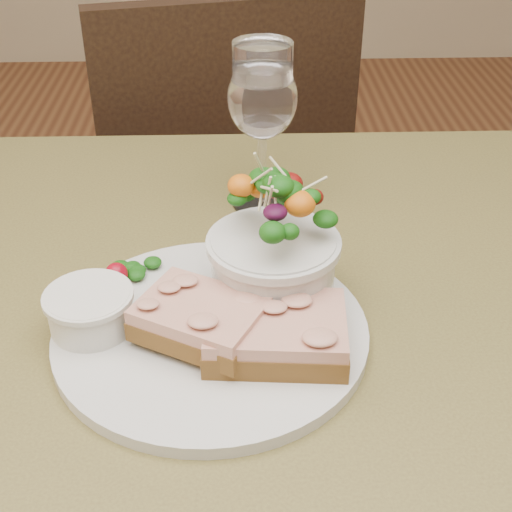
{
  "coord_description": "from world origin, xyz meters",
  "views": [
    {
      "loc": [
        0.0,
        -0.53,
        1.16
      ],
      "look_at": [
        0.02,
        0.0,
        0.81
      ],
      "focal_mm": 50.0,
      "sensor_mm": 36.0,
      "label": 1
    }
  ],
  "objects_px": {
    "wine_glass": "(262,103)",
    "sandwich_front": "(276,332)",
    "cafe_table": "(239,389)",
    "salad_bowl": "(274,240)",
    "ramekin": "(90,309)",
    "sandwich_back": "(201,318)",
    "chair_far": "(215,275)",
    "dinner_plate": "(211,332)"
  },
  "relations": [
    {
      "from": "salad_bowl",
      "to": "wine_glass",
      "type": "bearing_deg",
      "value": 90.76
    },
    {
      "from": "chair_far",
      "to": "wine_glass",
      "type": "bearing_deg",
      "value": 85.61
    },
    {
      "from": "cafe_table",
      "to": "dinner_plate",
      "type": "distance_m",
      "value": 0.12
    },
    {
      "from": "sandwich_front",
      "to": "wine_glass",
      "type": "xyz_separation_m",
      "value": [
        -0.0,
        0.27,
        0.1
      ]
    },
    {
      "from": "cafe_table",
      "to": "salad_bowl",
      "type": "relative_size",
      "value": 6.3
    },
    {
      "from": "dinner_plate",
      "to": "salad_bowl",
      "type": "bearing_deg",
      "value": 39.26
    },
    {
      "from": "sandwich_front",
      "to": "salad_bowl",
      "type": "relative_size",
      "value": 0.97
    },
    {
      "from": "sandwich_back",
      "to": "ramekin",
      "type": "bearing_deg",
      "value": -163.53
    },
    {
      "from": "dinner_plate",
      "to": "wine_glass",
      "type": "xyz_separation_m",
      "value": [
        0.05,
        0.24,
        0.12
      ]
    },
    {
      "from": "salad_bowl",
      "to": "dinner_plate",
      "type": "bearing_deg",
      "value": -140.74
    },
    {
      "from": "cafe_table",
      "to": "sandwich_front",
      "type": "relative_size",
      "value": 6.46
    },
    {
      "from": "ramekin",
      "to": "dinner_plate",
      "type": "bearing_deg",
      "value": -1.84
    },
    {
      "from": "sandwich_back",
      "to": "salad_bowl",
      "type": "bearing_deg",
      "value": 72.78
    },
    {
      "from": "cafe_table",
      "to": "wine_glass",
      "type": "height_order",
      "value": "wine_glass"
    },
    {
      "from": "chair_far",
      "to": "sandwich_front",
      "type": "bearing_deg",
      "value": 82.68
    },
    {
      "from": "sandwich_front",
      "to": "ramekin",
      "type": "xyz_separation_m",
      "value": [
        -0.16,
        0.03,
        0.0
      ]
    },
    {
      "from": "cafe_table",
      "to": "sandwich_front",
      "type": "bearing_deg",
      "value": -64.74
    },
    {
      "from": "ramekin",
      "to": "wine_glass",
      "type": "distance_m",
      "value": 0.3
    },
    {
      "from": "cafe_table",
      "to": "chair_far",
      "type": "distance_m",
      "value": 0.79
    },
    {
      "from": "chair_far",
      "to": "sandwich_front",
      "type": "relative_size",
      "value": 7.27
    },
    {
      "from": "sandwich_back",
      "to": "ramekin",
      "type": "xyz_separation_m",
      "value": [
        -0.1,
        0.02,
        -0.0
      ]
    },
    {
      "from": "chair_far",
      "to": "sandwich_front",
      "type": "xyz_separation_m",
      "value": [
        0.08,
        -0.78,
        0.48
      ]
    },
    {
      "from": "sandwich_front",
      "to": "wine_glass",
      "type": "relative_size",
      "value": 0.71
    },
    {
      "from": "ramekin",
      "to": "chair_far",
      "type": "bearing_deg",
      "value": 83.87
    },
    {
      "from": "sandwich_front",
      "to": "salad_bowl",
      "type": "xyz_separation_m",
      "value": [
        0.0,
        0.08,
        0.04
      ]
    },
    {
      "from": "ramekin",
      "to": "wine_glass",
      "type": "relative_size",
      "value": 0.41
    },
    {
      "from": "sandwich_back",
      "to": "ramekin",
      "type": "height_order",
      "value": "sandwich_back"
    },
    {
      "from": "sandwich_back",
      "to": "wine_glass",
      "type": "xyz_separation_m",
      "value": [
        0.06,
        0.26,
        0.09
      ]
    },
    {
      "from": "salad_bowl",
      "to": "wine_glass",
      "type": "xyz_separation_m",
      "value": [
        -0.0,
        0.19,
        0.05
      ]
    },
    {
      "from": "ramekin",
      "to": "sandwich_back",
      "type": "bearing_deg",
      "value": -11.81
    },
    {
      "from": "cafe_table",
      "to": "dinner_plate",
      "type": "height_order",
      "value": "dinner_plate"
    },
    {
      "from": "cafe_table",
      "to": "sandwich_front",
      "type": "height_order",
      "value": "sandwich_front"
    },
    {
      "from": "sandwich_back",
      "to": "ramekin",
      "type": "distance_m",
      "value": 0.1
    },
    {
      "from": "sandwich_front",
      "to": "salad_bowl",
      "type": "height_order",
      "value": "salad_bowl"
    },
    {
      "from": "sandwich_front",
      "to": "wine_glass",
      "type": "bearing_deg",
      "value": 94.6
    },
    {
      "from": "chair_far",
      "to": "sandwich_back",
      "type": "distance_m",
      "value": 0.91
    },
    {
      "from": "wine_glass",
      "to": "sandwich_front",
      "type": "bearing_deg",
      "value": -89.72
    },
    {
      "from": "salad_bowl",
      "to": "sandwich_front",
      "type": "bearing_deg",
      "value": -90.96
    },
    {
      "from": "sandwich_front",
      "to": "wine_glass",
      "type": "height_order",
      "value": "wine_glass"
    },
    {
      "from": "cafe_table",
      "to": "salad_bowl",
      "type": "distance_m",
      "value": 0.18
    },
    {
      "from": "cafe_table",
      "to": "chair_far",
      "type": "xyz_separation_m",
      "value": [
        -0.05,
        0.71,
        -0.36
      ]
    },
    {
      "from": "chair_far",
      "to": "ramekin",
      "type": "height_order",
      "value": "chair_far"
    }
  ]
}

